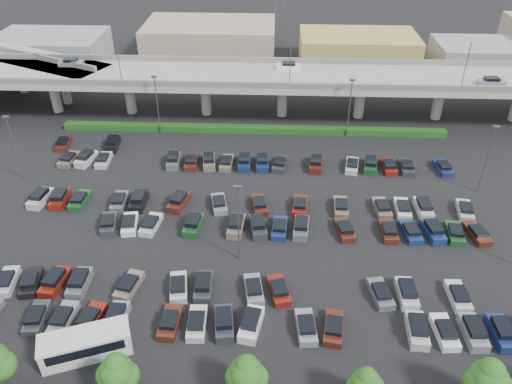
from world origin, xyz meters
TOP-DOWN VIEW (x-y plane):
  - ground at (0.00, 0.00)m, footprint 280.00×280.00m
  - overpass at (-0.22, 32.01)m, footprint 150.00×13.00m
  - hedge at (0.00, 25.00)m, footprint 66.00×1.60m
  - tree_row at (0.70, -26.53)m, footprint 65.07×3.66m
  - shuttle_bus at (-13.46, -22.35)m, footprint 8.83×5.60m
  - parked_cars at (-0.63, -3.34)m, footprint 62.99×41.63m
  - light_poles at (-4.13, 2.00)m, footprint 66.90×48.38m
  - distant_buildings at (12.38, 61.81)m, footprint 138.00×24.00m

SIDE VIEW (x-z plane):
  - ground at x=0.00m, z-range 0.00..0.00m
  - hedge at x=0.00m, z-range 0.00..1.10m
  - parked_cars at x=-0.63m, z-range -0.20..1.47m
  - shuttle_bus at x=-13.46m, z-range 0.12..2.80m
  - tree_row at x=0.70m, z-range 0.55..6.49m
  - distant_buildings at x=12.38m, z-range -0.76..8.24m
  - light_poles at x=-4.13m, z-range 1.09..11.39m
  - overpass at x=-0.22m, z-range -0.93..14.87m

